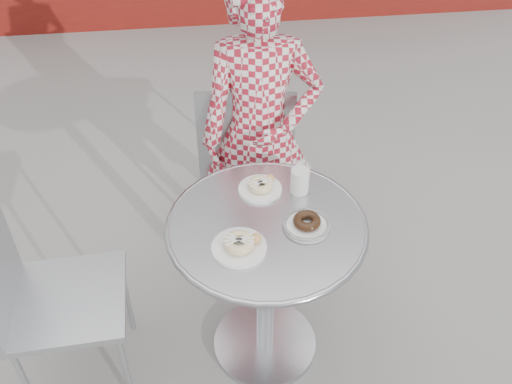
{
  "coord_description": "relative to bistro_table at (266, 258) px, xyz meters",
  "views": [
    {
      "loc": [
        -0.27,
        -1.57,
        2.32
      ],
      "look_at": [
        -0.06,
        0.11,
        0.87
      ],
      "focal_mm": 40.0,
      "sensor_mm": 36.0,
      "label": 1
    }
  ],
  "objects": [
    {
      "name": "ground",
      "position": [
        0.03,
        -0.0,
        -0.6
      ],
      "size": [
        60.0,
        60.0,
        0.0
      ],
      "primitive_type": "plane",
      "color": "gray",
      "rests_on": "ground"
    },
    {
      "name": "bistro_table",
      "position": [
        0.0,
        0.0,
        0.0
      ],
      "size": [
        0.79,
        0.79,
        0.8
      ],
      "rotation": [
        0.0,
        0.0,
        -0.06
      ],
      "color": "silver",
      "rests_on": "ground"
    },
    {
      "name": "chair_far",
      "position": [
        0.02,
        0.87,
        -0.3
      ],
      "size": [
        0.53,
        0.53,
        0.98
      ],
      "rotation": [
        0.0,
        0.0,
        3.0
      ],
      "color": "#A7AAAF",
      "rests_on": "ground"
    },
    {
      "name": "chair_left",
      "position": [
        -0.83,
        -0.03,
        -0.3
      ],
      "size": [
        0.48,
        0.48,
        0.97
      ],
      "rotation": [
        0.0,
        0.0,
        1.62
      ],
      "color": "#A7AAAF",
      "rests_on": "ground"
    },
    {
      "name": "seated_person",
      "position": [
        0.06,
        0.63,
        0.17
      ],
      "size": [
        0.58,
        0.39,
        1.55
      ],
      "primitive_type": "imported",
      "rotation": [
        0.0,
        0.0,
        -0.04
      ],
      "color": "maroon",
      "rests_on": "ground"
    },
    {
      "name": "plate_far",
      "position": [
        0.0,
        0.2,
        0.21
      ],
      "size": [
        0.18,
        0.18,
        0.05
      ],
      "rotation": [
        0.0,
        0.0,
        0.32
      ],
      "color": "white",
      "rests_on": "bistro_table"
    },
    {
      "name": "plate_near",
      "position": [
        -0.12,
        -0.12,
        0.22
      ],
      "size": [
        0.2,
        0.2,
        0.05
      ],
      "rotation": [
        0.0,
        0.0,
        -0.15
      ],
      "color": "white",
      "rests_on": "bistro_table"
    },
    {
      "name": "plate_checker",
      "position": [
        0.15,
        -0.03,
        0.21
      ],
      "size": [
        0.18,
        0.18,
        0.05
      ],
      "rotation": [
        0.0,
        0.0,
        -0.36
      ],
      "color": "white",
      "rests_on": "bistro_table"
    },
    {
      "name": "milk_cup",
      "position": [
        0.16,
        0.17,
        0.26
      ],
      "size": [
        0.08,
        0.08,
        0.13
      ],
      "rotation": [
        0.0,
        0.0,
        0.21
      ],
      "color": "white",
      "rests_on": "bistro_table"
    }
  ]
}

